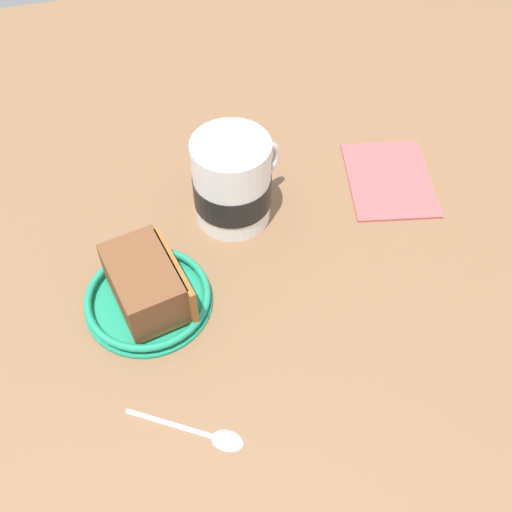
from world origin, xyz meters
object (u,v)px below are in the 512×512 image
at_px(cake_slice, 147,284).
at_px(tea_mug, 233,182).
at_px(teaspoon, 209,434).
at_px(folded_napkin, 390,178).
at_px(small_plate, 148,301).

height_order(cake_slice, tea_mug, tea_mug).
relative_size(teaspoon, folded_napkin, 0.77).
relative_size(small_plate, cake_slice, 1.25).
distance_m(small_plate, tea_mug, 0.16).
height_order(small_plate, folded_napkin, small_plate).
bearing_deg(small_plate, cake_slice, 12.23).
bearing_deg(cake_slice, teaspoon, -79.93).
distance_m(cake_slice, teaspoon, 0.16).
height_order(cake_slice, teaspoon, cake_slice).
distance_m(cake_slice, folded_napkin, 0.33).
xyz_separation_m(small_plate, tea_mug, (0.12, 0.10, 0.04)).
height_order(tea_mug, teaspoon, tea_mug).
bearing_deg(small_plate, folded_napkin, 18.95).
bearing_deg(teaspoon, folded_napkin, 42.83).
bearing_deg(teaspoon, cake_slice, 100.07).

